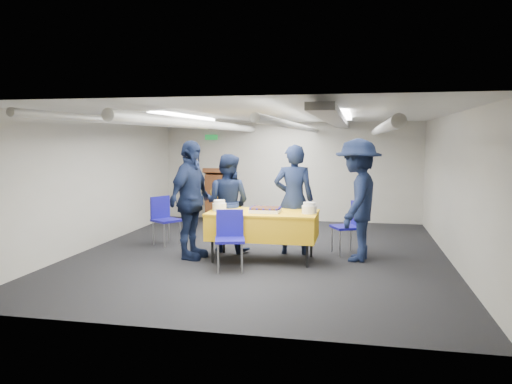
% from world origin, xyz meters
% --- Properties ---
extents(ground, '(7.00, 7.00, 0.00)m').
position_xyz_m(ground, '(0.00, 0.00, 0.00)').
color(ground, black).
rests_on(ground, ground).
extents(room_shell, '(6.00, 7.00, 2.30)m').
position_xyz_m(room_shell, '(0.09, 0.41, 1.81)').
color(room_shell, beige).
rests_on(room_shell, ground).
extents(serving_table, '(1.70, 0.92, 0.77)m').
position_xyz_m(serving_table, '(0.11, -0.45, 0.56)').
color(serving_table, black).
rests_on(serving_table, ground).
extents(sheet_cake, '(0.48, 0.37, 0.09)m').
position_xyz_m(sheet_cake, '(0.16, -0.53, 0.81)').
color(sheet_cake, white).
rests_on(sheet_cake, serving_table).
extents(plate_stack_left, '(0.22, 0.22, 0.17)m').
position_xyz_m(plate_stack_left, '(-0.59, -0.50, 0.85)').
color(plate_stack_left, white).
rests_on(plate_stack_left, serving_table).
extents(plate_stack_right, '(0.23, 0.23, 0.17)m').
position_xyz_m(plate_stack_right, '(0.84, -0.50, 0.85)').
color(plate_stack_right, white).
rests_on(plate_stack_right, serving_table).
extents(podium, '(0.62, 0.53, 1.25)m').
position_xyz_m(podium, '(-1.60, 3.05, 0.61)').
color(podium, brown).
rests_on(podium, ground).
extents(chair_near, '(0.51, 0.51, 0.87)m').
position_xyz_m(chair_near, '(-0.26, -1.12, 0.53)').
color(chair_near, gray).
rests_on(chair_near, ground).
extents(chair_right, '(0.56, 0.56, 0.87)m').
position_xyz_m(chair_right, '(1.45, 0.26, 0.53)').
color(chair_right, gray).
rests_on(chair_right, ground).
extents(chair_left, '(0.58, 0.58, 0.87)m').
position_xyz_m(chair_left, '(-1.87, 0.34, 0.53)').
color(chair_left, gray).
rests_on(chair_left, ground).
extents(sailor_a, '(0.70, 0.49, 1.82)m').
position_xyz_m(sailor_a, '(0.52, 0.08, 0.91)').
color(sailor_a, black).
rests_on(sailor_a, ground).
extents(sailor_b, '(0.91, 0.76, 1.65)m').
position_xyz_m(sailor_b, '(-0.60, 0.05, 0.83)').
color(sailor_b, black).
rests_on(sailor_b, ground).
extents(sailor_c, '(0.64, 1.17, 1.89)m').
position_xyz_m(sailor_c, '(-1.04, -0.58, 0.94)').
color(sailor_c, black).
rests_on(sailor_c, ground).
extents(sailor_d, '(0.92, 1.34, 1.91)m').
position_xyz_m(sailor_d, '(1.56, -0.17, 0.96)').
color(sailor_d, black).
rests_on(sailor_d, ground).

